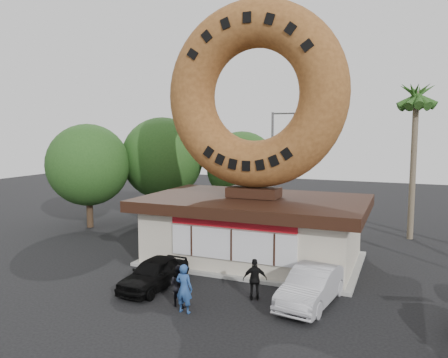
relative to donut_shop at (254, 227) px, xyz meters
name	(u,v)px	position (x,y,z in m)	size (l,w,h in m)	color
ground	(204,302)	(0.00, -5.98, -1.77)	(90.00, 90.00, 0.00)	black
donut_shop	(254,227)	(0.00, 0.00, 0.00)	(11.20, 7.20, 3.80)	#BCB4A1
giant_donut	(255,95)	(0.00, 0.02, 6.67)	(9.27, 9.27, 2.36)	#9C602D
tree_west	(163,158)	(-9.50, 7.02, 2.87)	(6.00, 6.00, 7.65)	#473321
tree_mid	(242,167)	(-4.00, 9.02, 2.25)	(5.20, 5.20, 6.63)	#473321
tree_far	(88,165)	(-13.00, 3.02, 2.56)	(5.60, 5.60, 7.14)	#473321
palm_near	(416,101)	(7.50, 8.02, 6.65)	(2.60, 2.60, 9.75)	#726651
street_lamp	(274,161)	(-1.86, 10.02, 2.72)	(2.11, 0.20, 8.00)	#59595E
person_left	(184,288)	(-0.23, -7.18, -0.85)	(0.67, 0.44, 1.83)	navy
person_center	(179,285)	(-0.71, -6.70, -0.97)	(0.78, 0.60, 1.60)	black
person_right	(255,279)	(1.77, -4.99, -0.94)	(0.97, 0.40, 1.65)	black
car_black	(154,273)	(-2.59, -5.45, -1.12)	(1.53, 3.81, 1.30)	black
car_silver	(312,286)	(3.94, -4.55, -1.05)	(1.51, 4.34, 1.43)	#B2B1B6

